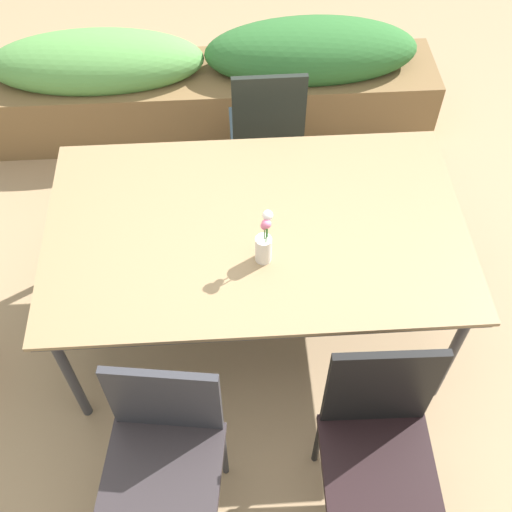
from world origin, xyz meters
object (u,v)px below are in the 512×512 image
(dining_table, at_px, (256,232))
(planter_box, at_px, (208,82))
(flower_vase, at_px, (264,243))
(chair_far_side, at_px, (267,128))
(chair_near_right, at_px, (379,437))
(chair_near_left, at_px, (164,451))

(dining_table, xyz_separation_m, planter_box, (-0.21, 1.57, -0.37))
(dining_table, height_order, flower_vase, flower_vase)
(dining_table, bearing_deg, chair_far_side, 82.68)
(dining_table, xyz_separation_m, chair_far_side, (0.12, 0.90, -0.19))
(chair_near_right, height_order, planter_box, chair_near_right)
(chair_far_side, bearing_deg, chair_near_left, -106.68)
(flower_vase, distance_m, planter_box, 1.84)
(chair_far_side, xyz_separation_m, chair_near_right, (0.30, -1.80, -0.00))
(dining_table, relative_size, chair_near_left, 2.02)
(chair_near_right, xyz_separation_m, flower_vase, (-0.40, 0.71, 0.34))
(chair_far_side, height_order, chair_near_right, chair_near_right)
(chair_far_side, bearing_deg, chair_near_right, -81.03)
(chair_far_side, relative_size, flower_vase, 3.30)
(chair_far_side, distance_m, flower_vase, 1.15)
(chair_near_left, distance_m, chair_near_right, 0.83)
(chair_near_right, bearing_deg, dining_table, -63.75)
(dining_table, height_order, planter_box, dining_table)
(dining_table, xyz_separation_m, chair_near_right, (0.42, -0.90, -0.19))
(chair_near_left, distance_m, flower_vase, 0.90)
(chair_near_right, xyz_separation_m, planter_box, (-0.63, 2.46, -0.17))
(chair_far_side, distance_m, chair_near_left, 1.88)
(dining_table, height_order, chair_far_side, chair_far_side)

